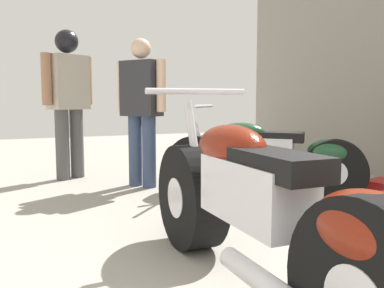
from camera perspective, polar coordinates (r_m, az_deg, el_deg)
The scene contains 6 objects.
ground_plane at distance 3.39m, azimuth -5.33°, elevation -10.52°, with size 16.05×16.05×0.00m, color #9E998E.
motorcycle_maroon_cruiser at distance 2.01m, azimuth 9.08°, elevation -9.42°, with size 0.66×2.22×1.04m.
motorcycle_black_naked at distance 4.13m, azimuth 10.12°, elevation -2.02°, with size 1.56×1.45×0.92m.
mechanic_in_blue at distance 4.64m, azimuth -6.92°, elevation 5.49°, with size 0.46×0.60×1.63m.
mechanic_with_helmet at distance 5.30m, azimuth -16.58°, elevation 7.02°, with size 0.67×0.45×1.80m.
red_toolbox at distance 4.37m, azimuth 24.71°, elevation -5.88°, with size 0.33×0.26×0.21m, color #B21919.
Camera 1 is at (-1.00, 0.25, 0.97)m, focal length 38.99 mm.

